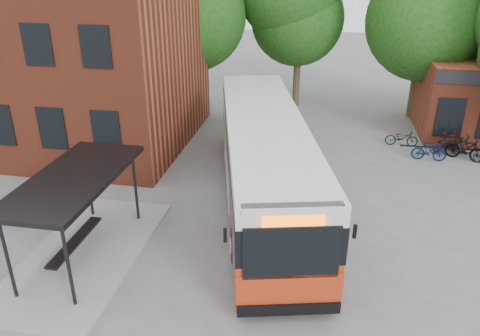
% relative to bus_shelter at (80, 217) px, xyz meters
% --- Properties ---
extents(ground, '(100.00, 100.00, 0.00)m').
position_rel_bus_shelter_xyz_m(ground, '(4.50, 1.00, -1.45)').
color(ground, slate).
extents(station_building, '(18.40, 10.40, 8.50)m').
position_rel_bus_shelter_xyz_m(station_building, '(-8.50, 10.00, 2.80)').
color(station_building, maroon).
rests_on(station_building, ground).
extents(bus_shelter, '(3.60, 7.00, 2.90)m').
position_rel_bus_shelter_xyz_m(bus_shelter, '(0.00, 0.00, 0.00)').
color(bus_shelter, black).
rests_on(bus_shelter, ground).
extents(bike_rail, '(5.20, 0.10, 0.38)m').
position_rel_bus_shelter_xyz_m(bike_rail, '(13.78, 11.00, -1.26)').
color(bike_rail, black).
rests_on(bike_rail, ground).
extents(tree_0, '(7.92, 7.92, 11.00)m').
position_rel_bus_shelter_xyz_m(tree_0, '(-1.50, 17.00, 4.05)').
color(tree_0, '#184512').
rests_on(tree_0, ground).
extents(tree_1, '(7.92, 7.92, 10.40)m').
position_rel_bus_shelter_xyz_m(tree_1, '(5.50, 18.00, 3.75)').
color(tree_1, '#184512').
rests_on(tree_1, ground).
extents(tree_2, '(7.92, 7.92, 11.00)m').
position_rel_bus_shelter_xyz_m(tree_2, '(12.50, 17.00, 4.05)').
color(tree_2, '#184512').
rests_on(tree_2, ground).
extents(city_bus, '(5.99, 13.94, 3.47)m').
position_rel_bus_shelter_xyz_m(city_bus, '(5.20, 4.71, 0.28)').
color(city_bus, '#B83213').
rests_on(city_bus, ground).
extents(bicycle_0, '(1.63, 0.62, 0.85)m').
position_rel_bus_shelter_xyz_m(bicycle_0, '(11.36, 11.88, -1.03)').
color(bicycle_0, black).
rests_on(bicycle_0, ground).
extents(bicycle_1, '(1.62, 0.56, 0.95)m').
position_rel_bus_shelter_xyz_m(bicycle_1, '(12.39, 10.16, -0.97)').
color(bicycle_1, '#09163F').
rests_on(bicycle_1, ground).
extents(bicycle_2, '(1.73, 0.79, 0.88)m').
position_rel_bus_shelter_xyz_m(bicycle_2, '(13.41, 11.12, -1.01)').
color(bicycle_2, black).
rests_on(bicycle_2, ground).
extents(bicycle_3, '(1.75, 1.14, 1.02)m').
position_rel_bus_shelter_xyz_m(bicycle_3, '(13.49, 11.51, -0.94)').
color(bicycle_3, '#3E130B').
rests_on(bicycle_3, ground).
extents(bicycle_4, '(1.84, 0.73, 0.95)m').
position_rel_bus_shelter_xyz_m(bicycle_4, '(13.87, 11.43, -0.98)').
color(bicycle_4, black).
rests_on(bicycle_4, ground).
extents(bicycle_5, '(1.86, 1.20, 1.09)m').
position_rel_bus_shelter_xyz_m(bicycle_5, '(14.08, 10.54, -0.91)').
color(bicycle_5, black).
rests_on(bicycle_5, ground).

